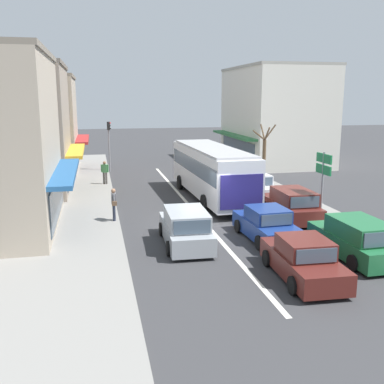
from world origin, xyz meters
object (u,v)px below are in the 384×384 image
parked_wagon_kerb_second (291,205)px  pedestrian_browsing_midblock (105,171)px  city_bus (211,169)px  parked_sedan_kerb_third (255,187)px  directional_road_sign (323,170)px  sedan_adjacent_lane_lead (267,225)px  traffic_light_downstreet (109,138)px  wagon_behind_bus_mid (186,228)px  street_tree_right (264,158)px  sedan_adjacent_lane_trail (303,260)px  pedestrian_with_handbag_near (114,202)px  parked_wagon_kerb_front (356,239)px

parked_wagon_kerb_second → pedestrian_browsing_midblock: (-9.23, 10.96, 0.32)m
city_bus → parked_wagon_kerb_second: 6.20m
parked_sedan_kerb_third → directional_road_sign: size_ratio=1.18×
sedan_adjacent_lane_lead → traffic_light_downstreet: size_ratio=1.02×
wagon_behind_bus_mid → directional_road_sign: directional_road_sign is taller
street_tree_right → traffic_light_downstreet: bearing=136.1°
sedan_adjacent_lane_trail → pedestrian_with_handbag_near: size_ratio=2.62×
sedan_adjacent_lane_lead → parked_wagon_kerb_second: (2.54, 3.02, 0.08)m
pedestrian_browsing_midblock → wagon_behind_bus_mid: bearing=-77.7°
sedan_adjacent_lane_trail → wagon_behind_bus_mid: 5.48m
sedan_adjacent_lane_lead → pedestrian_browsing_midblock: (-6.69, 13.98, 0.40)m
city_bus → street_tree_right: size_ratio=2.48×
sedan_adjacent_lane_lead → pedestrian_browsing_midblock: 15.50m
parked_wagon_kerb_second → pedestrian_browsing_midblock: bearing=130.1°
parked_wagon_kerb_front → parked_sedan_kerb_third: bearing=90.3°
pedestrian_with_handbag_near → traffic_light_downstreet: bearing=88.7°
sedan_adjacent_lane_lead → directional_road_sign: (3.56, 1.79, 2.04)m
city_bus → street_tree_right: 4.83m
wagon_behind_bus_mid → parked_wagon_kerb_front: (6.23, -2.94, 0.00)m
city_bus → pedestrian_with_handbag_near: bearing=-145.1°
parked_sedan_kerb_third → pedestrian_with_handbag_near: size_ratio=2.62×
sedan_adjacent_lane_lead → pedestrian_browsing_midblock: pedestrian_browsing_midblock is taller
parked_wagon_kerb_front → directional_road_sign: size_ratio=1.26×
traffic_light_downstreet → pedestrian_browsing_midblock: size_ratio=2.58×
sedan_adjacent_lane_trail → pedestrian_browsing_midblock: size_ratio=2.62×
directional_road_sign → pedestrian_browsing_midblock: bearing=130.1°
parked_wagon_kerb_front → sedan_adjacent_lane_lead: bearing=131.4°
pedestrian_with_handbag_near → wagon_behind_bus_mid: bearing=-55.1°
sedan_adjacent_lane_lead → pedestrian_with_handbag_near: 7.69m
parked_wagon_kerb_front → parked_wagon_kerb_second: same height
directional_road_sign → pedestrian_with_handbag_near: 10.44m
parked_sedan_kerb_third → pedestrian_with_handbag_near: pedestrian_with_handbag_near is taller
sedan_adjacent_lane_lead → traffic_light_downstreet: 21.30m
pedestrian_browsing_midblock → sedan_adjacent_lane_lead: bearing=-64.4°
sedan_adjacent_lane_lead → directional_road_sign: directional_road_sign is taller
sedan_adjacent_lane_lead → parked_wagon_kerb_front: parked_wagon_kerb_front is taller
wagon_behind_bus_mid → parked_sedan_kerb_third: wagon_behind_bus_mid is taller
sedan_adjacent_lane_lead → parked_wagon_kerb_second: size_ratio=0.94×
wagon_behind_bus_mid → sedan_adjacent_lane_trail: bearing=-53.1°
wagon_behind_bus_mid → traffic_light_downstreet: bearing=96.9°
parked_wagon_kerb_second → pedestrian_with_handbag_near: size_ratio=2.78×
wagon_behind_bus_mid → street_tree_right: bearing=54.4°
sedan_adjacent_lane_trail → directional_road_sign: (3.92, 6.15, 2.04)m
sedan_adjacent_lane_trail → wagon_behind_bus_mid: bearing=126.9°
pedestrian_browsing_midblock → parked_sedan_kerb_third: bearing=-31.5°
pedestrian_with_handbag_near → pedestrian_browsing_midblock: same height
directional_road_sign → city_bus: bearing=120.7°
wagon_behind_bus_mid → street_tree_right: street_tree_right is taller
wagon_behind_bus_mid → sedan_adjacent_lane_lead: bearing=-0.4°
parked_wagon_kerb_front → wagon_behind_bus_mid: bearing=154.7°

